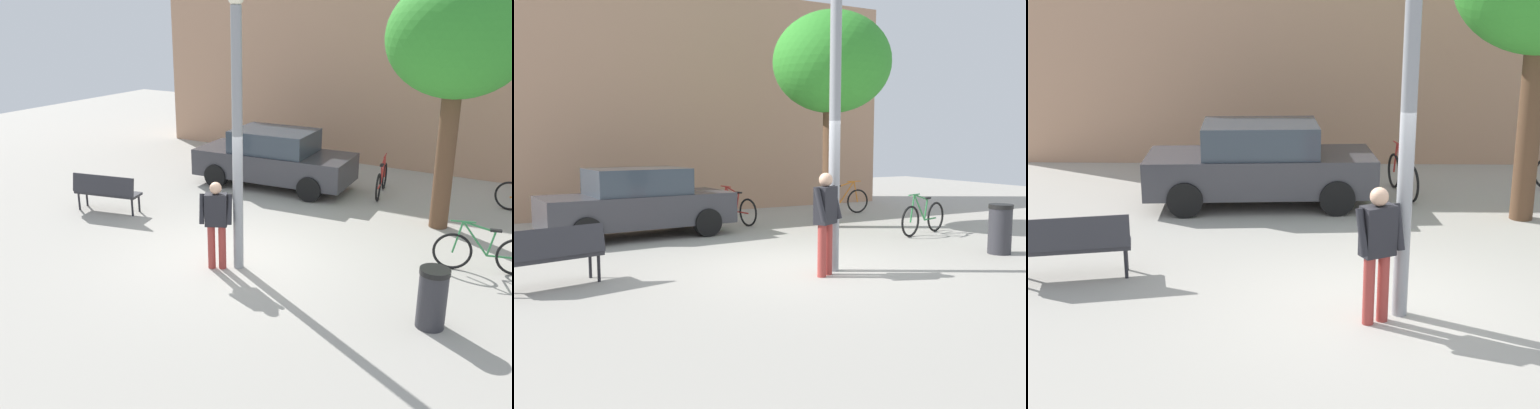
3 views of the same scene
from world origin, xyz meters
The scene contains 11 objects.
ground_plane centered at (0.00, 0.00, 0.00)m, with size 36.00×36.00×0.00m, color #A8A399.
building_facade centered at (0.00, 9.09, 3.29)m, with size 15.47×2.00×6.59m, color tan.
lamppost centered at (0.31, -0.28, 2.62)m, with size 0.28×0.28×4.92m.
person_by_lamppost centered at (-0.02, -0.52, 0.97)m, with size 0.63×0.47×1.67m.
park_bench centered at (-4.04, 0.74, 0.55)m, with size 1.66×0.81×0.92m.
plaza_tree centered at (2.99, 3.77, 4.00)m, with size 2.89×2.89×5.28m.
bicycle_green centered at (4.26, 1.82, 0.38)m, with size 1.75×0.56×0.97m.
bicycle_red centered at (1.11, 5.37, 0.38)m, with size 0.39×1.79×0.97m.
bicycle_orange centered at (4.71, 5.71, 0.38)m, with size 1.81×0.21×0.97m.
parked_car_charcoal centered at (-1.65, 4.62, 0.77)m, with size 4.30×2.04×1.55m.
trash_bin centered at (3.95, -0.60, 0.48)m, with size 0.46×0.46×0.96m.
Camera 2 is at (-5.15, -8.19, 2.22)m, focal length 40.64 mm.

